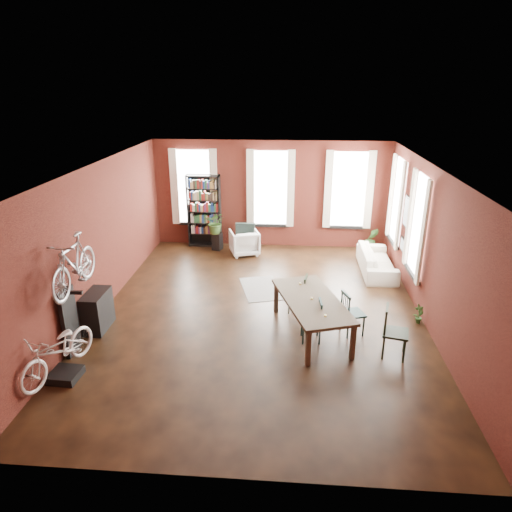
# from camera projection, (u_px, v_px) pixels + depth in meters

# --- Properties ---
(room) EXTENTS (9.00, 9.04, 3.22)m
(room) POSITION_uv_depth(u_px,v_px,m) (274.00, 212.00, 9.86)
(room) COLOR black
(room) RESTS_ON ground
(dining_table) EXTENTS (1.67, 2.46, 0.77)m
(dining_table) POSITION_uv_depth(u_px,v_px,m) (311.00, 316.00, 9.14)
(dining_table) COLOR #483B2B
(dining_table) RESTS_ON ground
(dining_chair_a) EXTENTS (0.42, 0.42, 0.86)m
(dining_chair_a) POSITION_uv_depth(u_px,v_px,m) (311.00, 321.00, 8.89)
(dining_chair_a) COLOR #163231
(dining_chair_a) RESTS_ON ground
(dining_chair_b) EXTENTS (0.45, 0.45, 0.86)m
(dining_chair_b) POSITION_uv_depth(u_px,v_px,m) (298.00, 294.00, 10.01)
(dining_chair_b) COLOR black
(dining_chair_b) RESTS_ON ground
(dining_chair_c) EXTENTS (0.55, 0.55, 0.98)m
(dining_chair_c) POSITION_uv_depth(u_px,v_px,m) (396.00, 333.00, 8.35)
(dining_chair_c) COLOR black
(dining_chair_c) RESTS_ON ground
(dining_chair_d) EXTENTS (0.53, 0.53, 0.91)m
(dining_chair_d) POSITION_uv_depth(u_px,v_px,m) (353.00, 313.00, 9.13)
(dining_chair_d) COLOR #173434
(dining_chair_d) RESTS_ON ground
(bookshelf) EXTENTS (1.00, 0.32, 2.20)m
(bookshelf) POSITION_uv_depth(u_px,v_px,m) (204.00, 211.00, 13.82)
(bookshelf) COLOR black
(bookshelf) RESTS_ON ground
(white_armchair) EXTENTS (0.98, 0.94, 0.81)m
(white_armchair) POSITION_uv_depth(u_px,v_px,m) (244.00, 241.00, 13.35)
(white_armchair) COLOR silver
(white_armchair) RESTS_ON ground
(cream_sofa) EXTENTS (0.61, 2.08, 0.81)m
(cream_sofa) POSITION_uv_depth(u_px,v_px,m) (377.00, 257.00, 12.13)
(cream_sofa) COLOR beige
(cream_sofa) RESTS_ON ground
(striped_rug) EXTENTS (1.24, 1.62, 0.01)m
(striped_rug) POSITION_uv_depth(u_px,v_px,m) (262.00, 288.00, 11.25)
(striped_rug) COLOR black
(striped_rug) RESTS_ON ground
(bike_trainer) EXTENTS (0.51, 0.51, 0.14)m
(bike_trainer) POSITION_uv_depth(u_px,v_px,m) (65.00, 375.00, 7.84)
(bike_trainer) COLOR black
(bike_trainer) RESTS_ON ground
(bike_wall_rack) EXTENTS (0.16, 0.60, 1.30)m
(bike_wall_rack) POSITION_uv_depth(u_px,v_px,m) (70.00, 321.00, 8.41)
(bike_wall_rack) COLOR black
(bike_wall_rack) RESTS_ON ground
(console_table) EXTENTS (0.40, 0.80, 0.80)m
(console_table) POSITION_uv_depth(u_px,v_px,m) (97.00, 311.00, 9.33)
(console_table) COLOR black
(console_table) RESTS_ON ground
(plant_stand) EXTENTS (0.32, 0.32, 0.52)m
(plant_stand) POSITION_uv_depth(u_px,v_px,m) (217.00, 241.00, 13.77)
(plant_stand) COLOR black
(plant_stand) RESTS_ON ground
(plant_by_sofa) EXTENTS (0.40, 0.73, 0.32)m
(plant_by_sofa) POSITION_uv_depth(u_px,v_px,m) (371.00, 246.00, 13.68)
(plant_by_sofa) COLOR #2D5923
(plant_by_sofa) RESTS_ON ground
(plant_small) EXTENTS (0.41, 0.47, 0.15)m
(plant_small) POSITION_uv_depth(u_px,v_px,m) (418.00, 320.00, 9.64)
(plant_small) COLOR #2D5F26
(plant_small) RESTS_ON ground
(bicycle_floor) EXTENTS (0.80, 1.01, 1.68)m
(bicycle_floor) POSITION_uv_depth(u_px,v_px,m) (54.00, 330.00, 7.49)
(bicycle_floor) COLOR silver
(bicycle_floor) RESTS_ON bike_trainer
(bicycle_hung) EXTENTS (0.47, 1.00, 1.66)m
(bicycle_hung) POSITION_uv_depth(u_px,v_px,m) (71.00, 246.00, 7.86)
(bicycle_hung) COLOR #A5A8AD
(bicycle_hung) RESTS_ON bike_wall_rack
(plant_on_stand) EXTENTS (0.65, 0.71, 0.53)m
(plant_on_stand) POSITION_uv_depth(u_px,v_px,m) (216.00, 225.00, 13.55)
(plant_on_stand) COLOR #365B24
(plant_on_stand) RESTS_ON plant_stand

